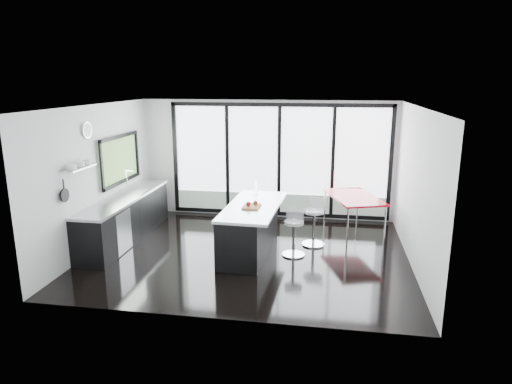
% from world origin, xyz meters
% --- Properties ---
extents(floor, '(6.00, 5.00, 0.00)m').
position_xyz_m(floor, '(0.00, 0.00, 0.00)').
color(floor, black).
rests_on(floor, ground).
extents(ceiling, '(6.00, 5.00, 0.00)m').
position_xyz_m(ceiling, '(0.00, 0.00, 2.80)').
color(ceiling, white).
rests_on(ceiling, wall_back).
extents(wall_back, '(6.00, 0.09, 2.80)m').
position_xyz_m(wall_back, '(0.27, 2.47, 1.27)').
color(wall_back, silver).
rests_on(wall_back, ground).
extents(wall_front, '(6.00, 0.00, 2.80)m').
position_xyz_m(wall_front, '(0.00, -2.50, 1.40)').
color(wall_front, silver).
rests_on(wall_front, ground).
extents(wall_left, '(0.26, 5.00, 2.80)m').
position_xyz_m(wall_left, '(-2.97, 0.27, 1.56)').
color(wall_left, silver).
rests_on(wall_left, ground).
extents(wall_right, '(0.00, 5.00, 2.80)m').
position_xyz_m(wall_right, '(3.00, 0.00, 1.40)').
color(wall_right, silver).
rests_on(wall_right, ground).
extents(counter_cabinets, '(0.69, 3.24, 1.36)m').
position_xyz_m(counter_cabinets, '(-2.67, 0.40, 0.46)').
color(counter_cabinets, black).
rests_on(counter_cabinets, floor).
extents(island, '(1.04, 2.32, 1.21)m').
position_xyz_m(island, '(-0.00, 0.15, 0.47)').
color(island, black).
rests_on(island, floor).
extents(bar_stool_near, '(0.44, 0.44, 0.68)m').
position_xyz_m(bar_stool_near, '(0.86, 0.04, 0.34)').
color(bar_stool_near, silver).
rests_on(bar_stool_near, floor).
extents(bar_stool_far, '(0.57, 0.57, 0.73)m').
position_xyz_m(bar_stool_far, '(1.22, 0.67, 0.37)').
color(bar_stool_far, silver).
rests_on(bar_stool_far, floor).
extents(red_table, '(1.35, 1.77, 0.84)m').
position_xyz_m(red_table, '(2.02, 1.52, 0.42)').
color(red_table, '#AA0210').
rests_on(red_table, floor).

